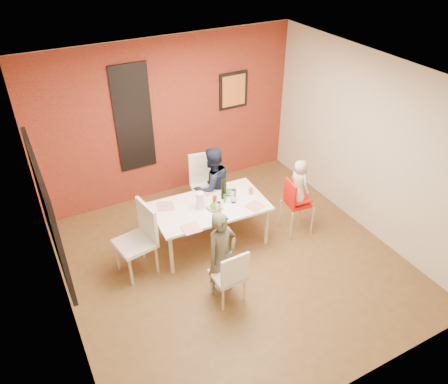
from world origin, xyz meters
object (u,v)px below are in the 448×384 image
high_chair (295,202)px  child_far (212,186)px  dining_table (210,209)px  chair_left (140,236)px  wine_bottle (224,189)px  toddler (299,182)px  child_near (222,254)px  chair_far (206,182)px  paper_towel_roll (200,201)px  chair_near (231,275)px

high_chair → child_far: 1.30m
dining_table → chair_left: size_ratio=1.61×
chair_left → wine_bottle: size_ratio=3.39×
toddler → child_near: bearing=102.3°
child_far → wine_bottle: 0.44m
chair_far → wine_bottle: bearing=-82.6°
chair_left → paper_towel_roll: chair_left is taller
dining_table → child_far: child_far is taller
child_near → child_far: (0.58, 1.43, 0.04)m
dining_table → chair_left: bearing=-176.5°
child_near → paper_towel_roll: bearing=67.4°
toddler → chair_near: bearing=109.4°
dining_table → child_near: 1.00m
paper_towel_roll → high_chair: bearing=-14.3°
chair_left → wine_bottle: (1.35, 0.14, 0.25)m
high_chair → child_far: child_far is taller
chair_near → child_far: 1.77m
child_far → paper_towel_roll: child_far is taller
high_chair → toddler: (0.02, -0.01, 0.34)m
child_near → wine_bottle: (0.57, 1.02, 0.22)m
chair_left → dining_table: bearing=83.7°
chair_near → chair_far: bearing=-108.5°
child_near → paper_towel_roll: child_near is taller
child_far → high_chair: bearing=132.4°
dining_table → child_near: size_ratio=1.37×
chair_near → toddler: 1.84m
toddler → dining_table: bearing=66.3°
dining_table → child_near: bearing=-107.8°
toddler → wine_bottle: bearing=59.1°
high_chair → paper_towel_roll: bearing=82.4°
chair_far → chair_left: bearing=-140.2°
chair_far → dining_table: bearing=-102.1°
child_near → toddler: size_ratio=1.74×
chair_far → chair_left: size_ratio=1.01×
chair_left → toddler: 2.42m
chair_far → toddler: toddler is taller
chair_left → child_far: bearing=101.9°
chair_far → child_far: (-0.02, -0.25, 0.07)m
dining_table → child_far: 0.55m
chair_near → high_chair: size_ratio=0.90×
chair_left → child_far: child_far is taller
dining_table → high_chair: bearing=-16.0°
chair_near → dining_table: bearing=-105.6°
wine_bottle → high_chair: bearing=-23.4°
chair_far → high_chair: chair_far is taller
chair_near → paper_towel_roll: paper_towel_roll is taller
high_chair → wine_bottle: wine_bottle is taller
dining_table → toddler: toddler is taller
child_far → toddler: size_ratio=1.85×
dining_table → chair_far: (0.29, 0.73, -0.03)m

